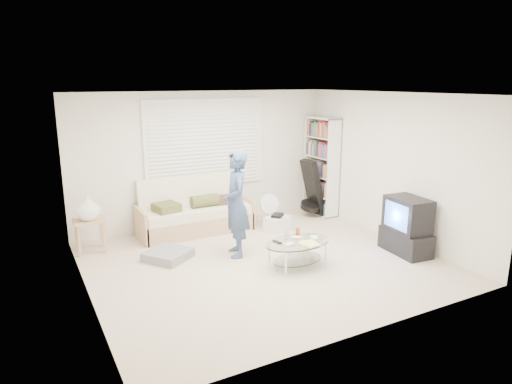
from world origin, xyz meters
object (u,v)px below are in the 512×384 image
futon_sofa (195,214)px  tv_unit (407,226)px  bookshelf (321,166)px  coffee_table (298,246)px

futon_sofa → tv_unit: 3.66m
futon_sofa → bookshelf: 2.78m
bookshelf → futon_sofa: bearing=177.5°
futon_sofa → coffee_table: size_ratio=1.85×
bookshelf → coffee_table: bookshelf is taller
tv_unit → coffee_table: (-1.82, 0.34, -0.12)m
coffee_table → tv_unit: bearing=-10.6°
tv_unit → coffee_table: 1.86m
bookshelf → tv_unit: (-0.13, -2.47, -0.55)m
bookshelf → coffee_table: (-1.95, -2.13, -0.67)m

